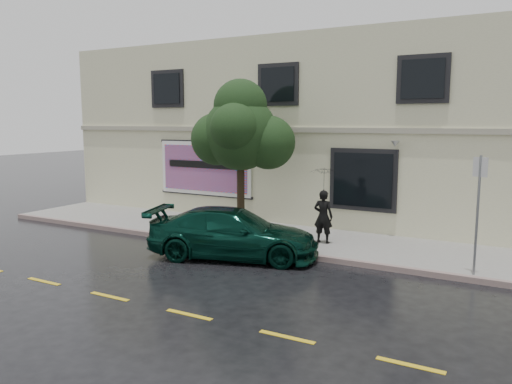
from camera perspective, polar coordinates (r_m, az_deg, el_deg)
The scene contains 12 objects.
ground at distance 14.45m, azimuth -6.42°, elevation -7.63°, with size 90.00×90.00×0.00m, color black.
sidewalk at distance 17.10m, azimuth -0.12°, elevation -4.84°, with size 20.00×3.50×0.15m, color gray.
curb at distance 15.64m, azimuth -3.24°, elevation -6.09°, with size 20.00×0.18×0.16m, color gray.
road_marking at distance 11.90m, azimuth -16.38°, elevation -11.38°, with size 19.00×0.12×0.01m, color gold.
building at distance 21.87m, azimuth 7.24°, elevation 6.99°, with size 20.00×8.12×7.00m.
billboard at distance 19.86m, azimuth -5.88°, elevation 2.72°, with size 4.30×0.16×2.20m.
car at distance 14.39m, azimuth -2.62°, elevation -4.73°, with size 2.16×4.89×1.42m, color black.
pedestrian at distance 15.58m, azimuth 7.69°, elevation -2.79°, with size 0.61×0.40×1.66m, color black.
umbrella at distance 15.41m, azimuth 7.77°, elevation 1.49°, with size 0.92×0.92×0.68m, color black.
street_tree at distance 16.56m, azimuth -1.78°, elevation 6.64°, with size 2.45×2.45×4.58m.
fire_hydrant at distance 17.98m, azimuth -6.77°, elevation -2.87°, with size 0.30×0.28×0.72m.
sign_pole at distance 13.23m, azimuth 24.03°, elevation -1.36°, with size 0.34×0.15×2.95m.
Camera 1 is at (8.07, -11.33, 3.92)m, focal length 35.00 mm.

